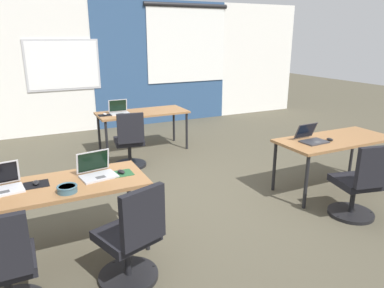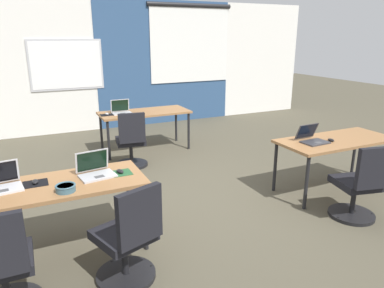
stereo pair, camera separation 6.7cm
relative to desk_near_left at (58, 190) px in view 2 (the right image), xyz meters
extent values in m
plane|color=#4C4738|center=(1.75, 0.60, -0.66)|extent=(24.00, 24.00, 0.00)
cube|color=silver|center=(1.75, 4.80, 0.74)|extent=(10.00, 0.20, 2.80)
cube|color=#2D4C75|center=(2.92, 4.69, 0.74)|extent=(3.25, 0.01, 2.80)
cube|color=#B7B7BC|center=(0.70, 4.69, 0.79)|extent=(1.48, 0.02, 1.04)
cube|color=white|center=(0.70, 4.68, 0.79)|extent=(1.40, 0.02, 0.96)
cube|color=white|center=(3.53, 4.67, 1.14)|extent=(2.00, 0.02, 1.70)
cylinder|color=black|center=(3.53, 4.67, 2.04)|extent=(2.10, 0.10, 0.10)
cube|color=olive|center=(0.00, 0.00, 0.04)|extent=(1.60, 0.70, 0.04)
cylinder|color=black|center=(0.74, -0.30, -0.32)|extent=(0.04, 0.04, 0.68)
cylinder|color=black|center=(0.74, 0.30, -0.32)|extent=(0.04, 0.04, 0.68)
cube|color=olive|center=(3.50, 0.00, 0.04)|extent=(1.60, 0.70, 0.04)
cylinder|color=black|center=(2.76, -0.30, -0.32)|extent=(0.04, 0.04, 0.68)
cylinder|color=black|center=(2.76, 0.30, -0.32)|extent=(0.04, 0.04, 0.68)
cylinder|color=black|center=(4.24, 0.30, -0.32)|extent=(0.04, 0.04, 0.68)
cube|color=olive|center=(1.75, 2.80, 0.04)|extent=(1.60, 0.70, 0.04)
cylinder|color=black|center=(1.01, 2.50, -0.32)|extent=(0.04, 0.04, 0.68)
cylinder|color=black|center=(2.49, 2.50, -0.32)|extent=(0.04, 0.04, 0.68)
cylinder|color=black|center=(1.01, 3.10, -0.32)|extent=(0.04, 0.04, 0.68)
cylinder|color=black|center=(2.49, 3.10, -0.32)|extent=(0.04, 0.04, 0.68)
cube|color=silver|center=(-0.45, 0.04, 0.07)|extent=(0.36, 0.27, 0.02)
cube|color=#4C4C4F|center=(-0.45, -0.01, 0.08)|extent=(0.10, 0.07, 0.00)
cube|color=black|center=(-0.18, 0.09, 0.06)|extent=(0.22, 0.19, 0.00)
ellipsoid|color=black|center=(-0.18, 0.09, 0.08)|extent=(0.06, 0.10, 0.03)
cylinder|color=black|center=(-0.48, -0.62, -0.45)|extent=(0.06, 0.06, 0.34)
cube|color=black|center=(-0.48, -0.62, -0.24)|extent=(0.44, 0.44, 0.08)
sphere|color=black|center=(-0.48, -0.39, -0.64)|extent=(0.04, 0.04, 0.04)
cube|color=#B7B7BC|center=(0.37, 0.01, 0.07)|extent=(0.36, 0.28, 0.02)
cube|color=#4C4C4F|center=(0.38, -0.04, 0.08)|extent=(0.10, 0.07, 0.00)
cube|color=#B7B7BC|center=(0.35, 0.14, 0.19)|extent=(0.33, 0.10, 0.22)
cube|color=black|center=(0.36, 0.14, 0.19)|extent=(0.30, 0.08, 0.19)
cube|color=#23512D|center=(0.60, 0.01, 0.06)|extent=(0.22, 0.19, 0.00)
ellipsoid|color=black|center=(0.60, 0.01, 0.08)|extent=(0.08, 0.11, 0.03)
cylinder|color=black|center=(0.44, -0.64, -0.64)|extent=(0.52, 0.52, 0.04)
cylinder|color=black|center=(0.44, -0.64, -0.45)|extent=(0.06, 0.06, 0.34)
cube|color=black|center=(0.44, -0.64, -0.24)|extent=(0.56, 0.56, 0.08)
cube|color=black|center=(0.52, -0.88, 0.03)|extent=(0.40, 0.19, 0.46)
sphere|color=black|center=(0.37, -0.42, -0.64)|extent=(0.04, 0.04, 0.04)
sphere|color=black|center=(0.67, -0.64, -0.64)|extent=(0.04, 0.04, 0.04)
cube|color=#B7B7BC|center=(1.34, 2.78, 0.07)|extent=(0.33, 0.23, 0.02)
cube|color=#4C4C4F|center=(1.34, 2.73, 0.08)|extent=(0.09, 0.06, 0.00)
cube|color=#B7B7BC|center=(1.34, 2.91, 0.19)|extent=(0.33, 0.04, 0.22)
cube|color=black|center=(1.34, 2.90, 0.19)|extent=(0.30, 0.03, 0.19)
cube|color=black|center=(1.07, 2.79, 0.06)|extent=(0.22, 0.19, 0.00)
ellipsoid|color=#B2B2B7|center=(1.07, 2.79, 0.08)|extent=(0.07, 0.11, 0.03)
cylinder|color=black|center=(1.27, 2.08, -0.64)|extent=(0.52, 0.52, 0.04)
cylinder|color=black|center=(1.27, 2.08, -0.45)|extent=(0.06, 0.06, 0.34)
cube|color=black|center=(1.27, 2.08, -0.24)|extent=(0.50, 0.50, 0.08)
cube|color=black|center=(1.24, 1.84, 0.03)|extent=(0.40, 0.12, 0.46)
sphere|color=black|center=(1.31, 2.32, -0.64)|extent=(0.04, 0.04, 0.04)
sphere|color=black|center=(1.48, 1.98, -0.64)|extent=(0.04, 0.04, 0.04)
sphere|color=black|center=(1.04, 2.04, -0.64)|extent=(0.04, 0.04, 0.04)
cube|color=#333338|center=(3.11, -0.02, 0.07)|extent=(0.34, 0.25, 0.02)
cube|color=#4C4C4F|center=(3.11, -0.07, 0.08)|extent=(0.09, 0.06, 0.00)
cube|color=#333338|center=(3.10, 0.14, 0.18)|extent=(0.33, 0.11, 0.21)
cube|color=black|center=(3.10, 0.13, 0.18)|extent=(0.30, 0.09, 0.18)
ellipsoid|color=black|center=(3.35, -0.05, 0.08)|extent=(0.06, 0.10, 0.03)
cylinder|color=black|center=(3.13, -0.68, -0.64)|extent=(0.52, 0.52, 0.04)
cylinder|color=black|center=(3.13, -0.68, -0.45)|extent=(0.06, 0.06, 0.34)
cube|color=black|center=(3.13, -0.68, -0.24)|extent=(0.53, 0.53, 0.08)
cube|color=black|center=(3.08, -0.92, 0.03)|extent=(0.40, 0.15, 0.46)
sphere|color=black|center=(3.19, -0.45, -0.64)|extent=(0.04, 0.04, 0.04)
sphere|color=black|center=(3.34, -0.80, -0.64)|extent=(0.04, 0.04, 0.04)
sphere|color=black|center=(2.90, -0.70, -0.64)|extent=(0.04, 0.04, 0.04)
cylinder|color=#3D6070|center=(0.05, -0.21, 0.09)|extent=(0.17, 0.17, 0.05)
torus|color=#3D6070|center=(0.05, -0.21, 0.11)|extent=(0.18, 0.18, 0.02)
cylinder|color=#B26628|center=(0.05, -0.21, 0.11)|extent=(0.14, 0.14, 0.01)
camera|label=1|loc=(-0.23, -3.27, 1.38)|focal=33.45mm
camera|label=2|loc=(-0.17, -3.30, 1.38)|focal=33.45mm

